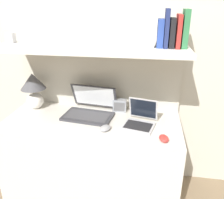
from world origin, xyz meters
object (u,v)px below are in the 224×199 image
object	(u,v)px
laptop_small	(140,121)
second_mouse	(164,138)
table_lamp	(34,88)
router_box	(120,105)
computer_mouse	(105,128)
book_black	(172,33)
laptop_large	(90,110)
book_white	(153,29)
book_green	(185,29)
book_blue	(160,33)
book_navy	(167,28)
book_red	(178,31)
shelf_gadget	(11,38)

from	to	relation	value
laptop_small	second_mouse	size ratio (longest dim) A/B	2.79
table_lamp	router_box	bearing A→B (deg)	4.13
computer_mouse	book_black	bearing A→B (deg)	24.81
computer_mouse	book_black	xyz separation A→B (m)	(0.42, 0.20, 0.65)
laptop_large	computer_mouse	xyz separation A→B (m)	(0.17, -0.23, -0.03)
book_white	book_green	bearing A→B (deg)	0.00
book_white	laptop_small	bearing A→B (deg)	-123.07
book_blue	book_white	bearing A→B (deg)	180.00
second_mouse	router_box	world-z (taller)	router_box
book_blue	book_white	size ratio (longest dim) A/B	0.75
computer_mouse	book_white	bearing A→B (deg)	33.33
table_lamp	laptop_small	world-z (taller)	table_lamp
computer_mouse	book_navy	bearing A→B (deg)	26.93
book_green	book_white	bearing A→B (deg)	180.00
table_lamp	book_red	bearing A→B (deg)	-4.49
book_green	laptop_small	bearing A→B (deg)	-162.27
second_mouse	book_blue	size ratio (longest dim) A/B	0.56
table_lamp	book_blue	xyz separation A→B (m)	(1.02, -0.09, 0.48)
router_box	book_white	xyz separation A→B (m)	(0.24, -0.14, 0.64)
router_box	book_white	world-z (taller)	book_white
laptop_small	computer_mouse	size ratio (longest dim) A/B	2.42
table_lamp	laptop_large	distance (m)	0.52
router_box	book_white	bearing A→B (deg)	-30.88
second_mouse	book_red	bearing A→B (deg)	79.51
book_navy	router_box	bearing A→B (deg)	156.40
book_black	book_blue	xyz separation A→B (m)	(-0.08, 0.00, -0.00)
laptop_large	laptop_small	distance (m)	0.43
router_box	book_black	size ratio (longest dim) A/B	0.58
second_mouse	book_red	world-z (taller)	book_red
laptop_small	book_navy	distance (m)	0.68
second_mouse	laptop_small	bearing A→B (deg)	132.71
second_mouse	book_green	distance (m)	0.74
book_white	shelf_gadget	world-z (taller)	book_white
book_red	book_black	xyz separation A→B (m)	(-0.04, 0.00, -0.01)
book_red	book_blue	bearing A→B (deg)	180.00
laptop_large	book_blue	distance (m)	0.81
router_box	book_red	xyz separation A→B (m)	(0.40, -0.14, 0.63)
table_lamp	computer_mouse	world-z (taller)	table_lamp
laptop_small	book_green	distance (m)	0.71
table_lamp	router_box	xyz separation A→B (m)	(0.73, 0.05, -0.14)
second_mouse	book_navy	world-z (taller)	book_navy
laptop_large	laptop_small	bearing A→B (deg)	-15.86
router_box	book_navy	bearing A→B (deg)	-23.60
laptop_small	shelf_gadget	bearing A→B (deg)	175.20
laptop_small	book_green	xyz separation A→B (m)	(0.26, 0.08, 0.66)
computer_mouse	book_green	distance (m)	0.87
book_red	computer_mouse	bearing A→B (deg)	-157.10
laptop_large	book_red	world-z (taller)	book_red
book_black	book_red	bearing A→B (deg)	0.00
book_white	book_black	bearing A→B (deg)	0.00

